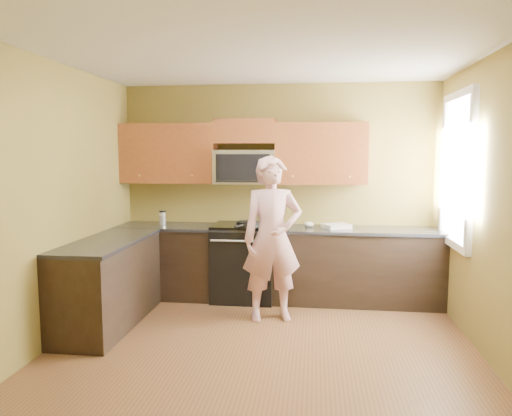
% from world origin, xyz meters
% --- Properties ---
extents(floor, '(4.00, 4.00, 0.00)m').
position_xyz_m(floor, '(0.00, 0.00, 0.00)').
color(floor, brown).
rests_on(floor, ground).
extents(ceiling, '(4.00, 4.00, 0.00)m').
position_xyz_m(ceiling, '(0.00, 0.00, 2.70)').
color(ceiling, white).
rests_on(ceiling, ground).
extents(wall_back, '(4.00, 0.00, 4.00)m').
position_xyz_m(wall_back, '(0.00, 2.00, 1.35)').
color(wall_back, brown).
rests_on(wall_back, ground).
extents(wall_front, '(4.00, 0.00, 4.00)m').
position_xyz_m(wall_front, '(0.00, -2.00, 1.35)').
color(wall_front, brown).
rests_on(wall_front, ground).
extents(wall_left, '(0.00, 4.00, 4.00)m').
position_xyz_m(wall_left, '(-2.00, 0.00, 1.35)').
color(wall_left, brown).
rests_on(wall_left, ground).
extents(wall_right, '(0.00, 4.00, 4.00)m').
position_xyz_m(wall_right, '(2.00, 0.00, 1.35)').
color(wall_right, brown).
rests_on(wall_right, ground).
extents(cabinet_back_run, '(4.00, 0.60, 0.88)m').
position_xyz_m(cabinet_back_run, '(0.00, 1.70, 0.44)').
color(cabinet_back_run, black).
rests_on(cabinet_back_run, floor).
extents(cabinet_left_run, '(0.60, 1.60, 0.88)m').
position_xyz_m(cabinet_left_run, '(-1.70, 0.60, 0.44)').
color(cabinet_left_run, black).
rests_on(cabinet_left_run, floor).
extents(countertop_back, '(4.00, 0.62, 0.04)m').
position_xyz_m(countertop_back, '(0.00, 1.69, 0.90)').
color(countertop_back, black).
rests_on(countertop_back, cabinet_back_run).
extents(countertop_left, '(0.62, 1.60, 0.04)m').
position_xyz_m(countertop_left, '(-1.69, 0.60, 0.90)').
color(countertop_left, black).
rests_on(countertop_left, cabinet_left_run).
extents(stove, '(0.76, 0.65, 0.95)m').
position_xyz_m(stove, '(-0.40, 1.68, 0.47)').
color(stove, black).
rests_on(stove, floor).
extents(microwave, '(0.76, 0.40, 0.42)m').
position_xyz_m(microwave, '(-0.40, 1.80, 1.45)').
color(microwave, silver).
rests_on(microwave, wall_back).
extents(upper_cab_left, '(1.22, 0.33, 0.75)m').
position_xyz_m(upper_cab_left, '(-1.39, 1.83, 1.45)').
color(upper_cab_left, brown).
rests_on(upper_cab_left, wall_back).
extents(upper_cab_right, '(1.12, 0.33, 0.75)m').
position_xyz_m(upper_cab_right, '(0.54, 1.83, 1.45)').
color(upper_cab_right, brown).
rests_on(upper_cab_right, wall_back).
extents(upper_cab_over_mw, '(0.76, 0.33, 0.30)m').
position_xyz_m(upper_cab_over_mw, '(-0.40, 1.83, 2.10)').
color(upper_cab_over_mw, brown).
rests_on(upper_cab_over_mw, wall_back).
extents(window, '(0.06, 1.06, 1.66)m').
position_xyz_m(window, '(1.98, 1.20, 1.65)').
color(window, white).
rests_on(window, wall_right).
extents(woman, '(0.75, 0.60, 1.80)m').
position_xyz_m(woman, '(0.02, 0.99, 0.90)').
color(woman, '#D56A76').
rests_on(woman, floor).
extents(frying_pan, '(0.44, 0.56, 0.06)m').
position_xyz_m(frying_pan, '(-0.32, 1.50, 0.95)').
color(frying_pan, black).
rests_on(frying_pan, stove).
extents(butter_tub, '(0.15, 0.15, 0.09)m').
position_xyz_m(butter_tub, '(0.03, 1.49, 0.92)').
color(butter_tub, yellow).
rests_on(butter_tub, countertop_back).
extents(toast_slice, '(0.13, 0.13, 0.01)m').
position_xyz_m(toast_slice, '(0.03, 1.62, 0.93)').
color(toast_slice, '#B27F47').
rests_on(toast_slice, countertop_back).
extents(napkin_a, '(0.13, 0.13, 0.06)m').
position_xyz_m(napkin_a, '(0.13, 1.52, 0.95)').
color(napkin_a, silver).
rests_on(napkin_a, countertop_back).
extents(napkin_b, '(0.14, 0.15, 0.07)m').
position_xyz_m(napkin_b, '(0.40, 1.75, 0.95)').
color(napkin_b, silver).
rests_on(napkin_b, countertop_back).
extents(dish_towel, '(0.38, 0.35, 0.05)m').
position_xyz_m(dish_towel, '(0.74, 1.70, 0.95)').
color(dish_towel, silver).
rests_on(dish_towel, countertop_back).
extents(travel_mug, '(0.09, 0.09, 0.18)m').
position_xyz_m(travel_mug, '(-1.45, 1.71, 0.92)').
color(travel_mug, silver).
rests_on(travel_mug, countertop_back).
extents(glass_b, '(0.09, 0.09, 0.12)m').
position_xyz_m(glass_b, '(-1.46, 1.68, 0.98)').
color(glass_b, silver).
rests_on(glass_b, countertop_back).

